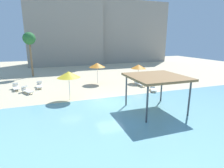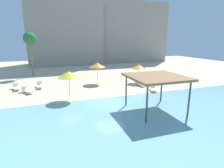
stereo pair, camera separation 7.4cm
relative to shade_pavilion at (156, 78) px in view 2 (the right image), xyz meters
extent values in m
plane|color=beige|center=(-2.98, 2.96, -2.80)|extent=(80.00, 80.00, 0.00)
cube|color=#7AB7C1|center=(-2.98, -2.29, -2.78)|extent=(44.00, 13.50, 0.04)
cylinder|color=#42474C|center=(-1.83, 1.83, -1.40)|extent=(0.14, 0.14, 2.80)
cylinder|color=#42474C|center=(1.83, 1.83, -1.40)|extent=(0.14, 0.14, 2.80)
cylinder|color=#42474C|center=(-1.83, -1.83, -1.40)|extent=(0.14, 0.14, 2.80)
cylinder|color=#42474C|center=(1.83, -1.83, -1.40)|extent=(0.14, 0.14, 2.80)
cube|color=olive|center=(0.00, 0.00, 0.09)|extent=(4.36, 4.36, 0.18)
cylinder|color=silver|center=(3.39, 9.65, -1.83)|extent=(0.06, 0.06, 1.94)
cone|color=orange|center=(3.39, 9.65, -0.58)|extent=(2.03, 2.03, 0.56)
cylinder|color=silver|center=(-2.10, 10.99, -1.70)|extent=(0.06, 0.06, 2.20)
cone|color=orange|center=(-2.10, 10.99, -0.30)|extent=(2.17, 2.17, 0.60)
cylinder|color=silver|center=(-6.42, 5.27, -1.69)|extent=(0.06, 0.06, 2.22)
cone|color=yellow|center=(-6.42, 5.27, -0.27)|extent=(2.22, 2.22, 0.61)
cylinder|color=white|center=(-11.70, 10.21, -2.69)|extent=(0.05, 0.05, 0.22)
cylinder|color=white|center=(-12.17, 10.10, -2.69)|extent=(0.05, 0.05, 0.22)
cylinder|color=white|center=(-12.01, 11.61, -2.69)|extent=(0.05, 0.05, 0.22)
cylinder|color=white|center=(-12.48, 11.51, -2.69)|extent=(0.05, 0.05, 0.22)
cube|color=white|center=(-12.09, 10.86, -2.53)|extent=(0.97, 1.89, 0.10)
cube|color=white|center=(-12.25, 11.58, -2.25)|extent=(0.70, 0.63, 0.40)
cylinder|color=white|center=(-9.24, 10.19, -2.69)|extent=(0.05, 0.05, 0.22)
cylinder|color=white|center=(-9.72, 10.17, -2.69)|extent=(0.05, 0.05, 0.22)
cylinder|color=white|center=(-9.30, 11.63, -2.69)|extent=(0.05, 0.05, 0.22)
cylinder|color=white|center=(-9.78, 11.61, -2.69)|extent=(0.05, 0.05, 0.22)
cube|color=white|center=(-9.51, 10.90, -2.53)|extent=(0.66, 1.82, 0.10)
cube|color=white|center=(-9.54, 11.64, -2.25)|extent=(0.62, 0.53, 0.40)
cylinder|color=white|center=(3.02, 7.12, -2.69)|extent=(0.05, 0.05, 0.22)
cylinder|color=white|center=(2.54, 7.09, -2.69)|extent=(0.05, 0.05, 0.22)
cylinder|color=white|center=(2.91, 8.56, -2.69)|extent=(0.05, 0.05, 0.22)
cylinder|color=white|center=(2.43, 8.52, -2.69)|extent=(0.05, 0.05, 0.22)
cube|color=white|center=(2.72, 7.82, -2.53)|extent=(0.73, 1.84, 0.10)
cube|color=white|center=(2.67, 8.56, -2.25)|extent=(0.64, 0.55, 0.40)
cylinder|color=white|center=(-10.11, 8.49, -2.69)|extent=(0.05, 0.05, 0.22)
cylinder|color=white|center=(-10.53, 8.25, -2.69)|extent=(0.05, 0.05, 0.22)
cylinder|color=white|center=(-10.83, 9.74, -2.69)|extent=(0.05, 0.05, 0.22)
cylinder|color=white|center=(-11.25, 9.50, -2.69)|extent=(0.05, 0.05, 0.22)
cube|color=white|center=(-10.68, 8.99, -2.53)|extent=(1.41, 1.86, 0.10)
cube|color=white|center=(-11.05, 9.64, -2.25)|extent=(0.77, 0.74, 0.40)
cylinder|color=white|center=(2.93, 4.36, -2.69)|extent=(0.05, 0.05, 0.22)
cylinder|color=white|center=(2.50, 4.57, -2.69)|extent=(0.05, 0.05, 0.22)
cylinder|color=white|center=(3.57, 5.65, -2.69)|extent=(0.05, 0.05, 0.22)
cylinder|color=white|center=(3.14, 5.86, -2.69)|extent=(0.05, 0.05, 0.22)
cube|color=white|center=(3.03, 5.11, -2.53)|extent=(1.33, 1.88, 0.10)
cube|color=white|center=(3.36, 5.78, -2.25)|extent=(0.76, 0.72, 0.40)
cylinder|color=brown|center=(-10.84, 19.01, 0.03)|extent=(0.28, 0.28, 5.65)
sphere|color=#286B33|center=(-10.84, 19.01, 3.20)|extent=(1.90, 1.90, 1.90)
cube|color=#9E9384|center=(-4.22, 33.08, 7.06)|extent=(16.53, 8.72, 19.71)
cube|color=#9E9384|center=(12.63, 35.37, 4.77)|extent=(18.72, 10.96, 15.14)
camera|label=1|loc=(-7.99, -12.12, 3.00)|focal=28.60mm
camera|label=2|loc=(-7.92, -12.15, 3.00)|focal=28.60mm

